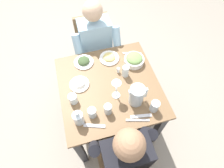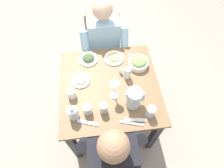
{
  "view_description": "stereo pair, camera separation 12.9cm",
  "coord_description": "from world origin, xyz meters",
  "px_view_note": "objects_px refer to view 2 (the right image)",
  "views": [
    {
      "loc": [
        -0.21,
        -0.85,
        2.13
      ],
      "look_at": [
        0.02,
        -0.01,
        0.77
      ],
      "focal_mm": 29.85,
      "sensor_mm": 36.0,
      "label": 1
    },
    {
      "loc": [
        -0.09,
        -0.87,
        2.13
      ],
      "look_at": [
        0.02,
        -0.01,
        0.77
      ],
      "focal_mm": 29.85,
      "sensor_mm": 36.0,
      "label": 2
    }
  ],
  "objects_px": {
    "plate_yoghurt": "(80,80)",
    "water_glass_near_right": "(103,108)",
    "water_glass_by_pitcher": "(151,112)",
    "water_glass_far_left": "(72,94)",
    "salad_bowl": "(138,62)",
    "water_glass_center": "(127,73)",
    "water_pitcher": "(134,98)",
    "oil_carafe": "(73,113)",
    "chair_far": "(104,46)",
    "diner_near": "(112,149)",
    "plate_dolmas": "(88,58)",
    "plate_fries": "(114,57)",
    "dining_table": "(110,93)",
    "salt_shaker": "(121,71)",
    "water_glass_near_left": "(87,110)",
    "diner_far": "(105,50)",
    "wine_glass": "(115,87)"
  },
  "relations": [
    {
      "from": "dining_table",
      "to": "chair_far",
      "type": "height_order",
      "value": "chair_far"
    },
    {
      "from": "plate_yoghurt",
      "to": "water_glass_center",
      "type": "xyz_separation_m",
      "value": [
        0.42,
        -0.01,
        0.04
      ]
    },
    {
      "from": "plate_fries",
      "to": "salt_shaker",
      "type": "xyz_separation_m",
      "value": [
        0.04,
        -0.18,
        0.01
      ]
    },
    {
      "from": "plate_yoghurt",
      "to": "salt_shaker",
      "type": "height_order",
      "value": "same"
    },
    {
      "from": "wine_glass",
      "to": "salt_shaker",
      "type": "height_order",
      "value": "wine_glass"
    },
    {
      "from": "salad_bowl",
      "to": "plate_fries",
      "type": "distance_m",
      "value": 0.24
    },
    {
      "from": "plate_fries",
      "to": "water_glass_far_left",
      "type": "relative_size",
      "value": 2.23
    },
    {
      "from": "water_glass_near_left",
      "to": "water_glass_by_pitcher",
      "type": "distance_m",
      "value": 0.5
    },
    {
      "from": "water_glass_near_left",
      "to": "plate_yoghurt",
      "type": "bearing_deg",
      "value": 99.1
    },
    {
      "from": "plate_yoghurt",
      "to": "water_glass_near_right",
      "type": "relative_size",
      "value": 1.74
    },
    {
      "from": "salad_bowl",
      "to": "water_glass_center",
      "type": "relative_size",
      "value": 1.64
    },
    {
      "from": "plate_yoghurt",
      "to": "plate_dolmas",
      "type": "bearing_deg",
      "value": 70.22
    },
    {
      "from": "dining_table",
      "to": "oil_carafe",
      "type": "bearing_deg",
      "value": -140.58
    },
    {
      "from": "plate_dolmas",
      "to": "water_glass_center",
      "type": "distance_m",
      "value": 0.42
    },
    {
      "from": "salt_shaker",
      "to": "plate_fries",
      "type": "bearing_deg",
      "value": 101.8
    },
    {
      "from": "water_glass_far_left",
      "to": "water_glass_center",
      "type": "distance_m",
      "value": 0.51
    },
    {
      "from": "water_glass_far_left",
      "to": "water_glass_near_right",
      "type": "bearing_deg",
      "value": -33.99
    },
    {
      "from": "plate_fries",
      "to": "dining_table",
      "type": "bearing_deg",
      "value": -105.01
    },
    {
      "from": "water_glass_near_right",
      "to": "wine_glass",
      "type": "height_order",
      "value": "wine_glass"
    },
    {
      "from": "plate_dolmas",
      "to": "salt_shaker",
      "type": "height_order",
      "value": "salt_shaker"
    },
    {
      "from": "water_glass_center",
      "to": "water_glass_near_left",
      "type": "distance_m",
      "value": 0.48
    },
    {
      "from": "diner_near",
      "to": "water_glass_center",
      "type": "xyz_separation_m",
      "value": [
        0.21,
        0.59,
        0.16
      ]
    },
    {
      "from": "water_pitcher",
      "to": "water_glass_near_right",
      "type": "height_order",
      "value": "water_pitcher"
    },
    {
      "from": "wine_glass",
      "to": "oil_carafe",
      "type": "relative_size",
      "value": 1.19
    },
    {
      "from": "water_glass_near_right",
      "to": "plate_dolmas",
      "type": "bearing_deg",
      "value": 99.34
    },
    {
      "from": "water_glass_near_right",
      "to": "wine_glass",
      "type": "bearing_deg",
      "value": 50.74
    },
    {
      "from": "diner_near",
      "to": "salt_shaker",
      "type": "relative_size",
      "value": 21.57
    },
    {
      "from": "diner_near",
      "to": "water_glass_near_right",
      "type": "relative_size",
      "value": 11.83
    },
    {
      "from": "water_glass_near_right",
      "to": "water_glass_center",
      "type": "bearing_deg",
      "value": 51.79
    },
    {
      "from": "diner_far",
      "to": "dining_table",
      "type": "bearing_deg",
      "value": -91.3
    },
    {
      "from": "plate_fries",
      "to": "water_glass_near_right",
      "type": "height_order",
      "value": "water_glass_near_right"
    },
    {
      "from": "water_glass_near_right",
      "to": "water_pitcher",
      "type": "bearing_deg",
      "value": 7.69
    },
    {
      "from": "water_glass_by_pitcher",
      "to": "salt_shaker",
      "type": "relative_size",
      "value": 1.94
    },
    {
      "from": "plate_dolmas",
      "to": "water_glass_near_left",
      "type": "relative_size",
      "value": 2.1
    },
    {
      "from": "diner_far",
      "to": "water_glass_center",
      "type": "bearing_deg",
      "value": -70.6
    },
    {
      "from": "plate_yoghurt",
      "to": "water_pitcher",
      "type": "bearing_deg",
      "value": -34.04
    },
    {
      "from": "water_glass_center",
      "to": "oil_carafe",
      "type": "distance_m",
      "value": 0.58
    },
    {
      "from": "water_glass_far_left",
      "to": "chair_far",
      "type": "bearing_deg",
      "value": 66.91
    },
    {
      "from": "diner_near",
      "to": "oil_carafe",
      "type": "bearing_deg",
      "value": 135.53
    },
    {
      "from": "salad_bowl",
      "to": "plate_fries",
      "type": "relative_size",
      "value": 0.99
    },
    {
      "from": "water_glass_by_pitcher",
      "to": "water_glass_far_left",
      "type": "bearing_deg",
      "value": 158.17
    },
    {
      "from": "plate_yoghurt",
      "to": "plate_fries",
      "type": "xyz_separation_m",
      "value": [
        0.33,
        0.22,
        -0.0
      ]
    },
    {
      "from": "chair_far",
      "to": "water_glass_center",
      "type": "relative_size",
      "value": 7.59
    },
    {
      "from": "water_pitcher",
      "to": "water_glass_far_left",
      "type": "relative_size",
      "value": 2.23
    },
    {
      "from": "water_pitcher",
      "to": "oil_carafe",
      "type": "distance_m",
      "value": 0.49
    },
    {
      "from": "water_glass_far_left",
      "to": "oil_carafe",
      "type": "height_order",
      "value": "oil_carafe"
    },
    {
      "from": "plate_yoghurt",
      "to": "plate_dolmas",
      "type": "distance_m",
      "value": 0.25
    },
    {
      "from": "chair_far",
      "to": "diner_near",
      "type": "distance_m",
      "value": 1.25
    },
    {
      "from": "chair_far",
      "to": "diner_far",
      "type": "xyz_separation_m",
      "value": [
        -0.0,
        -0.2,
        0.15
      ]
    },
    {
      "from": "water_glass_near_right",
      "to": "water_glass_by_pitcher",
      "type": "height_order",
      "value": "water_glass_by_pitcher"
    }
  ]
}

